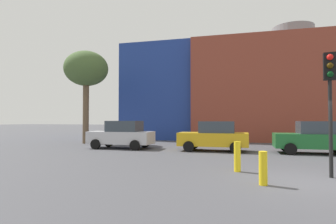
{
  "coord_description": "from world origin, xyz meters",
  "views": [
    {
      "loc": [
        -2.0,
        -9.24,
        1.87
      ],
      "look_at": [
        -7.09,
        10.1,
        2.46
      ],
      "focal_mm": 29.85,
      "sensor_mm": 36.0,
      "label": 1
    }
  ],
  "objects_px": {
    "parked_car_1": "(214,136)",
    "bollard_yellow_0": "(263,168)",
    "parked_car_0": "(122,135)",
    "parked_car_2": "(315,138)",
    "traffic_light_island": "(330,86)",
    "bare_tree_0": "(86,70)",
    "bollard_yellow_1": "(237,157)"
  },
  "relations": [
    {
      "from": "parked_car_0",
      "to": "bare_tree_0",
      "type": "bearing_deg",
      "value": -33.37
    },
    {
      "from": "parked_car_2",
      "to": "bollard_yellow_0",
      "type": "height_order",
      "value": "parked_car_2"
    },
    {
      "from": "parked_car_0",
      "to": "bollard_yellow_0",
      "type": "xyz_separation_m",
      "value": [
        8.27,
        -8.65,
        -0.42
      ]
    },
    {
      "from": "bare_tree_0",
      "to": "traffic_light_island",
      "type": "bearing_deg",
      "value": -33.61
    },
    {
      "from": "bollard_yellow_0",
      "to": "bollard_yellow_1",
      "type": "relative_size",
      "value": 0.89
    },
    {
      "from": "parked_car_1",
      "to": "parked_car_2",
      "type": "bearing_deg",
      "value": -180.0
    },
    {
      "from": "parked_car_0",
      "to": "traffic_light_island",
      "type": "distance_m",
      "value": 12.79
    },
    {
      "from": "traffic_light_island",
      "to": "parked_car_1",
      "type": "bearing_deg",
      "value": -139.76
    },
    {
      "from": "bare_tree_0",
      "to": "bollard_yellow_0",
      "type": "bearing_deg",
      "value": -42.28
    },
    {
      "from": "parked_car_0",
      "to": "bollard_yellow_1",
      "type": "distance_m",
      "value": 10.05
    },
    {
      "from": "bollard_yellow_0",
      "to": "parked_car_0",
      "type": "bearing_deg",
      "value": 133.72
    },
    {
      "from": "parked_car_0",
      "to": "parked_car_1",
      "type": "distance_m",
      "value": 6.06
    },
    {
      "from": "parked_car_0",
      "to": "bare_tree_0",
      "type": "distance_m",
      "value": 7.39
    },
    {
      "from": "parked_car_0",
      "to": "parked_car_2",
      "type": "relative_size",
      "value": 1.01
    },
    {
      "from": "bare_tree_0",
      "to": "parked_car_1",
      "type": "bearing_deg",
      "value": -15.68
    },
    {
      "from": "parked_car_1",
      "to": "bollard_yellow_0",
      "type": "relative_size",
      "value": 4.28
    },
    {
      "from": "traffic_light_island",
      "to": "bare_tree_0",
      "type": "bearing_deg",
      "value": -115.7
    },
    {
      "from": "parked_car_2",
      "to": "bollard_yellow_0",
      "type": "bearing_deg",
      "value": 68.75
    },
    {
      "from": "parked_car_1",
      "to": "bollard_yellow_1",
      "type": "distance_m",
      "value": 6.83
    },
    {
      "from": "parked_car_2",
      "to": "bare_tree_0",
      "type": "bearing_deg",
      "value": -10.41
    },
    {
      "from": "parked_car_2",
      "to": "bollard_yellow_1",
      "type": "distance_m",
      "value": 7.83
    },
    {
      "from": "parked_car_2",
      "to": "parked_car_0",
      "type": "bearing_deg",
      "value": -0.0
    },
    {
      "from": "parked_car_2",
      "to": "bollard_yellow_0",
      "type": "xyz_separation_m",
      "value": [
        -3.36,
        -8.65,
        -0.42
      ]
    },
    {
      "from": "bollard_yellow_1",
      "to": "traffic_light_island",
      "type": "bearing_deg",
      "value": -6.55
    },
    {
      "from": "parked_car_0",
      "to": "parked_car_1",
      "type": "xyz_separation_m",
      "value": [
        6.06,
        -0.0,
        -0.01
      ]
    },
    {
      "from": "bare_tree_0",
      "to": "parked_car_0",
      "type": "bearing_deg",
      "value": -33.37
    },
    {
      "from": "parked_car_0",
      "to": "bollard_yellow_1",
      "type": "height_order",
      "value": "parked_car_0"
    },
    {
      "from": "parked_car_1",
      "to": "traffic_light_island",
      "type": "distance_m",
      "value": 8.55
    },
    {
      "from": "parked_car_2",
      "to": "bollard_yellow_0",
      "type": "distance_m",
      "value": 9.29
    },
    {
      "from": "parked_car_1",
      "to": "parked_car_2",
      "type": "xyz_separation_m",
      "value": [
        5.57,
        0.0,
        0.01
      ]
    },
    {
      "from": "traffic_light_island",
      "to": "bollard_yellow_1",
      "type": "xyz_separation_m",
      "value": [
        -2.97,
        0.34,
        -2.46
      ]
    },
    {
      "from": "parked_car_1",
      "to": "parked_car_2",
      "type": "relative_size",
      "value": 0.99
    }
  ]
}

